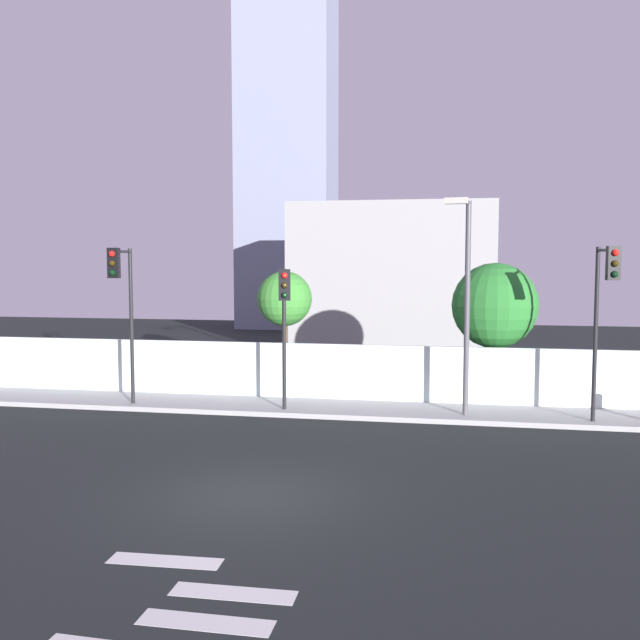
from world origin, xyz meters
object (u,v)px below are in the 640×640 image
(street_lamp_curbside, at_px, (465,288))
(traffic_light_center, at_px, (122,292))
(traffic_light_left, at_px, (605,296))
(roadside_tree_midleft, at_px, (495,306))
(traffic_light_right, at_px, (284,308))
(roadside_tree_leftmost, at_px, (285,300))

(street_lamp_curbside, bearing_deg, traffic_light_center, -176.92)
(traffic_light_left, xyz_separation_m, roadside_tree_midleft, (-2.69, 3.52, -0.52))
(traffic_light_right, xyz_separation_m, street_lamp_curbside, (5.23, 0.48, 0.62))
(traffic_light_right, bearing_deg, traffic_light_center, -179.11)
(traffic_light_right, height_order, roadside_tree_midleft, roadside_tree_midleft)
(roadside_tree_midleft, bearing_deg, street_lamp_curbside, -108.33)
(traffic_light_center, distance_m, roadside_tree_leftmost, 5.57)
(roadside_tree_midleft, bearing_deg, traffic_light_left, -52.60)
(roadside_tree_midleft, bearing_deg, traffic_light_center, -162.40)
(traffic_light_left, height_order, street_lamp_curbside, street_lamp_curbside)
(roadside_tree_leftmost, distance_m, roadside_tree_midleft, 7.06)
(traffic_light_left, xyz_separation_m, roadside_tree_leftmost, (-9.75, 3.52, -0.39))
(traffic_light_left, height_order, traffic_light_right, traffic_light_left)
(street_lamp_curbside, bearing_deg, traffic_light_left, -7.52)
(street_lamp_curbside, distance_m, roadside_tree_leftmost, 6.79)
(traffic_light_left, bearing_deg, traffic_light_center, -179.73)
(roadside_tree_leftmost, bearing_deg, roadside_tree_midleft, 0.00)
(traffic_light_left, distance_m, street_lamp_curbside, 3.73)
(traffic_light_left, relative_size, roadside_tree_leftmost, 1.14)
(traffic_light_left, xyz_separation_m, traffic_light_right, (-8.92, 0.01, -0.43))
(traffic_light_left, bearing_deg, roadside_tree_midleft, 127.40)
(traffic_light_center, bearing_deg, roadside_tree_leftmost, 40.18)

